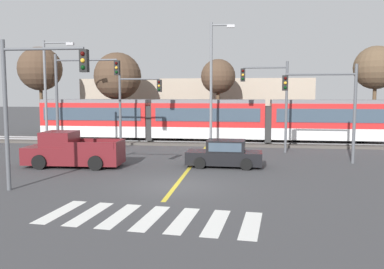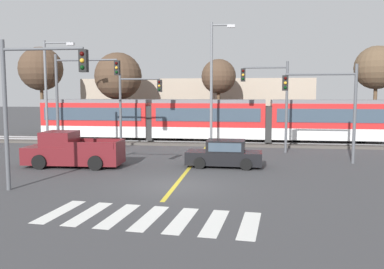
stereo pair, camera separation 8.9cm
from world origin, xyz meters
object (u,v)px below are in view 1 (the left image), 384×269
light_rail_tram (209,119)px  bare_tree_west (118,76)px  street_lamp_west (48,86)px  bare_tree_east (218,77)px  traffic_light_far_right (271,93)px  bare_tree_far_east (376,68)px  traffic_light_mid_left (77,89)px  bare_tree_far_west (40,69)px  traffic_light_near_left (32,92)px  pickup_truck (72,152)px  street_lamp_centre (213,79)px  sedan_crossing (224,154)px  traffic_light_far_left (135,99)px  traffic_light_mid_right (329,99)px

light_rail_tram → bare_tree_west: bearing=157.6°
street_lamp_west → bare_tree_east: street_lamp_west is taller
light_rail_tram → traffic_light_far_right: 6.82m
bare_tree_far_east → traffic_light_mid_left: bearing=-147.8°
street_lamp_west → bare_tree_west: bearing=63.9°
street_lamp_west → bare_tree_far_west: bearing=121.7°
light_rail_tram → traffic_light_mid_left: bearing=-130.9°
traffic_light_far_right → bare_tree_east: bare_tree_east is taller
traffic_light_near_left → bare_tree_east: bearing=74.7°
light_rail_tram → bare_tree_east: 6.14m
pickup_truck → bare_tree_west: (-2.22, 15.23, 4.83)m
bare_tree_far_east → bare_tree_far_west: bearing=-178.3°
bare_tree_far_east → street_lamp_centre: bearing=-148.6°
street_lamp_west → bare_tree_east: 15.02m
light_rail_tram → traffic_light_near_left: 18.31m
sedan_crossing → traffic_light_far_left: bearing=136.5°
pickup_truck → bare_tree_west: bearing=98.3°
traffic_light_far_right → bare_tree_east: size_ratio=0.86×
bare_tree_far_west → bare_tree_far_east: 31.14m
street_lamp_centre → bare_tree_east: 8.22m
traffic_light_mid_left → bare_tree_far_west: bearing=125.8°
traffic_light_mid_right → traffic_light_far_right: traffic_light_far_right is taller
traffic_light_near_left → street_lamp_centre: street_lamp_centre is taller
traffic_light_mid_right → traffic_light_far_left: bearing=160.5°
pickup_truck → bare_tree_east: 18.61m
bare_tree_west → bare_tree_far_east: 23.26m
pickup_truck → street_lamp_west: street_lamp_west is taller
pickup_truck → traffic_light_far_right: size_ratio=0.87×
sedan_crossing → traffic_light_mid_right: size_ratio=0.73×
traffic_light_near_left → bare_tree_east: 23.11m
light_rail_tram → traffic_light_mid_left: 11.65m
bare_tree_far_east → sedan_crossing: bearing=-128.6°
light_rail_tram → pickup_truck: light_rail_tram is taller
pickup_truck → bare_tree_east: (7.02, 16.56, 4.79)m
traffic_light_mid_right → traffic_light_mid_left: bearing=-179.2°
light_rail_tram → traffic_light_far_right: size_ratio=4.45×
bare_tree_far_west → bare_tree_east: bare_tree_far_west is taller
bare_tree_far_west → bare_tree_far_east: size_ratio=1.03×
traffic_light_mid_right → traffic_light_mid_left: traffic_light_mid_left is taller
sedan_crossing → bare_tree_west: 18.43m
light_rail_tram → bare_tree_east: bearing=85.4°
traffic_light_far_right → bare_tree_west: 15.88m
bare_tree_far_west → light_rail_tram: bearing=-14.2°
light_rail_tram → street_lamp_centre: size_ratio=3.04×
street_lamp_west → traffic_light_mid_left: bearing=-49.2°
traffic_light_far_right → sedan_crossing: bearing=-115.2°
sedan_crossing → pickup_truck: bearing=-172.6°
sedan_crossing → street_lamp_west: (-14.07, 7.30, 3.99)m
bare_tree_far_east → traffic_light_far_left: bearing=-155.4°
street_lamp_centre → bare_tree_far_east: 16.14m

